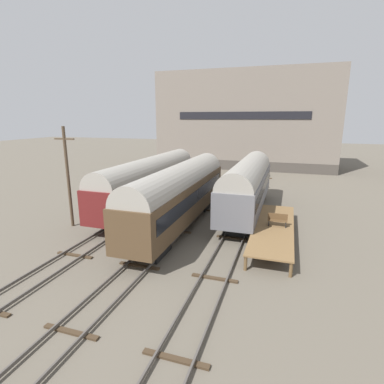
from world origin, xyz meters
name	(u,v)px	position (x,y,z in m)	size (l,w,h in m)	color
ground_plane	(160,247)	(0.00, 0.00, 0.00)	(200.00, 200.00, 0.00)	#60594C
track_left	(102,237)	(-4.64, 0.00, 0.14)	(2.60, 60.00, 0.26)	#4C4742
track_middle	(160,245)	(0.00, 0.00, 0.14)	(2.60, 60.00, 0.26)	#4C4742
track_right	(226,254)	(4.64, 0.00, 0.14)	(2.60, 60.00, 0.26)	#4C4742
train_car_brown	(180,192)	(0.00, 4.17, 2.94)	(2.89, 16.70, 5.15)	black
train_car_grey	(247,184)	(4.64, 9.25, 2.87)	(3.02, 15.02, 5.08)	black
train_car_maroon	(150,179)	(-4.64, 8.28, 2.86)	(2.91, 17.58, 5.01)	black
station_platform	(274,227)	(7.36, 3.89, 0.90)	(2.82, 11.01, 0.98)	brown
bench	(278,220)	(7.60, 4.02, 1.47)	(1.40, 0.40, 0.91)	brown
person_worker	(115,238)	(-2.31, -1.80, 1.06)	(0.32, 0.32, 1.76)	#282833
utility_pole	(68,176)	(-8.53, 1.60, 4.19)	(1.80, 0.24, 8.05)	#473828
warehouse_building	(246,120)	(0.22, 38.42, 8.24)	(30.53, 11.49, 16.48)	#46403A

